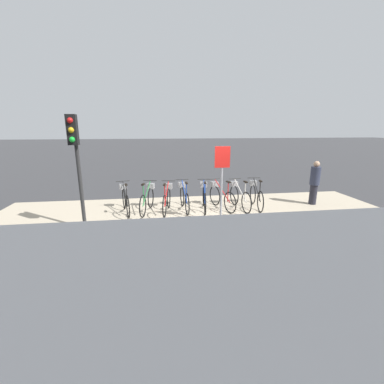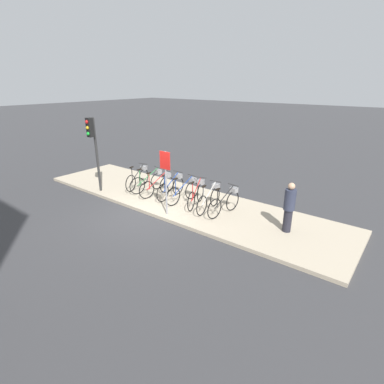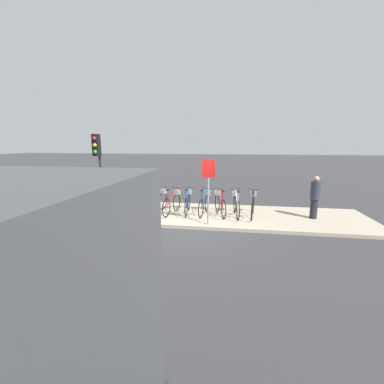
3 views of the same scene
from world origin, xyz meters
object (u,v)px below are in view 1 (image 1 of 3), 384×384
(parked_bicycle_1, at_px, (148,198))
(sign_post, at_px, (222,172))
(parked_bicycle_5, at_px, (221,196))
(parked_bicycle_6, at_px, (239,195))
(pedestrian, at_px, (315,182))
(parked_bicycle_3, at_px, (184,197))
(parked_bicycle_4, at_px, (204,196))
(parked_bicycle_0, at_px, (125,199))
(parked_bicycle_2, at_px, (167,199))
(traffic_light, at_px, (75,149))
(parked_bicycle_7, at_px, (256,194))

(parked_bicycle_1, xyz_separation_m, sign_post, (2.18, -1.32, 1.08))
(parked_bicycle_5, bearing_deg, parked_bicycle_1, -179.91)
(parked_bicycle_6, height_order, pedestrian, pedestrian)
(parked_bicycle_3, xyz_separation_m, parked_bicycle_5, (1.28, -0.04, 0.00))
(pedestrian, bearing_deg, parked_bicycle_4, -179.19)
(parked_bicycle_3, bearing_deg, parked_bicycle_0, -179.92)
(parked_bicycle_3, relative_size, parked_bicycle_6, 1.00)
(parked_bicycle_2, height_order, traffic_light, traffic_light)
(parked_bicycle_2, distance_m, parked_bicycle_4, 1.28)
(parked_bicycle_5, relative_size, traffic_light, 0.54)
(parked_bicycle_3, height_order, traffic_light, traffic_light)
(pedestrian, bearing_deg, sign_post, -160.36)
(parked_bicycle_7, height_order, sign_post, sign_post)
(parked_bicycle_6, bearing_deg, pedestrian, 1.97)
(parked_bicycle_0, distance_m, parked_bicycle_7, 4.52)
(pedestrian, relative_size, traffic_light, 0.52)
(parked_bicycle_2, xyz_separation_m, traffic_light, (-2.36, -1.27, 1.77))
(parked_bicycle_3, relative_size, pedestrian, 1.08)
(parked_bicycle_3, bearing_deg, parked_bicycle_4, -4.98)
(parked_bicycle_7, bearing_deg, pedestrian, 1.29)
(parked_bicycle_4, distance_m, parked_bicycle_7, 1.86)
(parked_bicycle_2, relative_size, sign_post, 0.75)
(parked_bicycle_1, bearing_deg, parked_bicycle_5, 0.09)
(parked_bicycle_2, bearing_deg, traffic_light, -151.82)
(parked_bicycle_7, bearing_deg, parked_bicycle_4, -179.77)
(parked_bicycle_2, distance_m, sign_post, 2.24)
(parked_bicycle_2, relative_size, parked_bicycle_5, 1.03)
(parked_bicycle_5, distance_m, sign_post, 1.74)
(parked_bicycle_4, distance_m, parked_bicycle_6, 1.23)
(parked_bicycle_1, xyz_separation_m, pedestrian, (6.01, 0.04, 0.38))
(parked_bicycle_4, xyz_separation_m, parked_bicycle_6, (1.23, -0.04, 0.00))
(parked_bicycle_7, distance_m, sign_post, 2.33)
(parked_bicycle_0, height_order, parked_bicycle_7, same)
(parked_bicycle_1, height_order, parked_bicycle_2, same)
(parked_bicycle_4, height_order, parked_bicycle_6, same)
(parked_bicycle_7, bearing_deg, parked_bicycle_0, 179.37)
(parked_bicycle_2, distance_m, parked_bicycle_7, 3.14)
(parked_bicycle_5, relative_size, pedestrian, 1.04)
(parked_bicycle_5, height_order, sign_post, sign_post)
(parked_bicycle_5, distance_m, parked_bicycle_7, 1.27)
(parked_bicycle_4, bearing_deg, pedestrian, 0.81)
(parked_bicycle_2, distance_m, parked_bicycle_3, 0.61)
(parked_bicycle_3, bearing_deg, parked_bicycle_7, -1.19)
(parked_bicycle_2, relative_size, traffic_light, 0.55)
(parked_bicycle_2, bearing_deg, parked_bicycle_7, 1.91)
(parked_bicycle_2, relative_size, parked_bicycle_4, 0.99)
(parked_bicycle_4, relative_size, parked_bicycle_5, 1.03)
(parked_bicycle_1, height_order, pedestrian, pedestrian)
(parked_bicycle_0, relative_size, parked_bicycle_2, 0.99)
(parked_bicycle_3, xyz_separation_m, parked_bicycle_7, (2.55, -0.05, 0.00))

